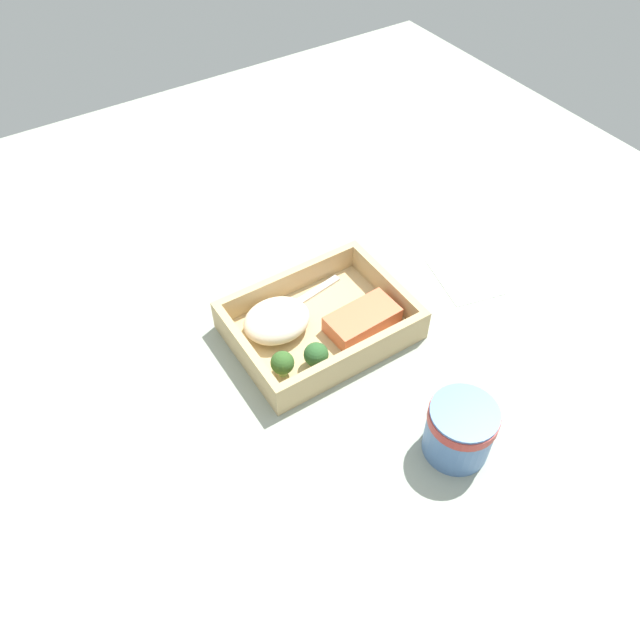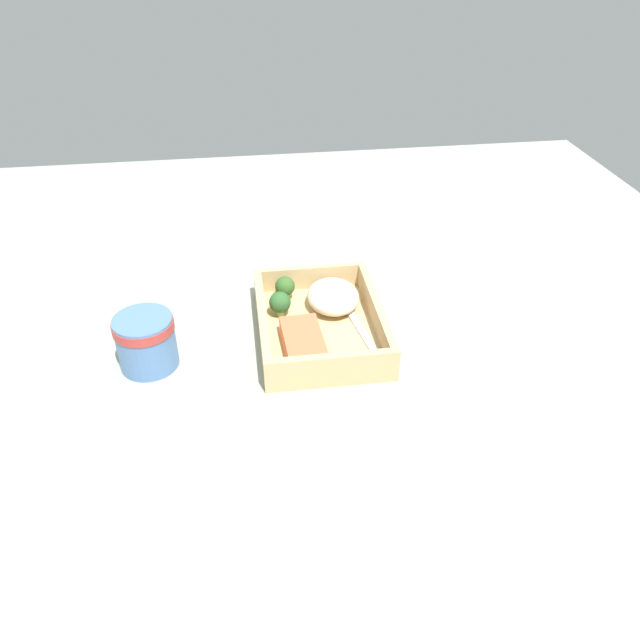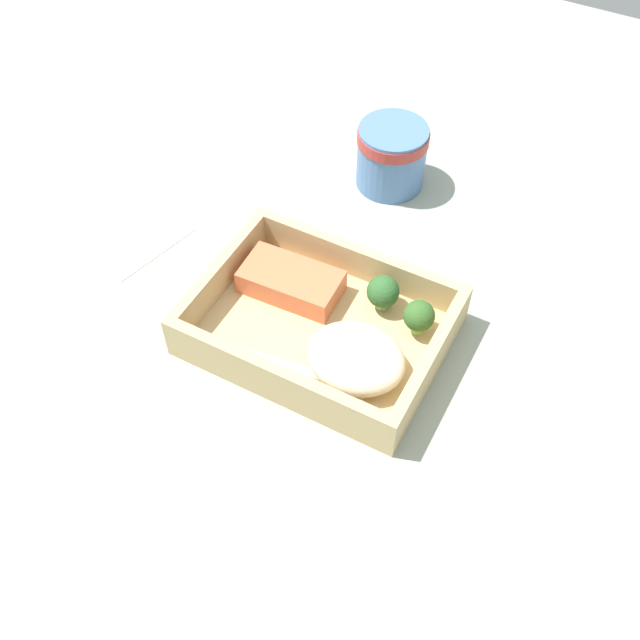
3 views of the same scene
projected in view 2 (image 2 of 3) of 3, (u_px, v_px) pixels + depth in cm
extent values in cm
cube|color=#929B8C|center=(320.00, 339.00, 98.21)|extent=(160.00, 160.00, 2.00)
cube|color=tan|center=(320.00, 331.00, 97.29)|extent=(25.47, 18.89, 1.20)
cube|color=tan|center=(376.00, 313.00, 96.81)|extent=(25.47, 1.20, 4.01)
cube|color=tan|center=(263.00, 322.00, 94.78)|extent=(25.47, 1.20, 4.01)
cube|color=tan|center=(332.00, 367.00, 85.95)|extent=(1.20, 16.49, 4.01)
cube|color=tan|center=(310.00, 277.00, 105.63)|extent=(1.20, 16.49, 4.01)
cube|color=#DD6A42|center=(303.00, 343.00, 91.51)|extent=(10.88, 6.15, 2.79)
ellipsoid|color=beige|center=(333.00, 296.00, 100.62)|extent=(9.98, 8.42, 4.03)
cylinder|color=#82A661|center=(280.00, 311.00, 99.39)|extent=(1.32, 1.32, 1.50)
sphere|color=#2D5B2B|center=(280.00, 302.00, 98.41)|extent=(3.47, 3.47, 3.47)
cylinder|color=#84AA5A|center=(285.00, 295.00, 103.24)|extent=(1.24, 1.24, 1.59)
sphere|color=#335C25|center=(285.00, 286.00, 102.27)|extent=(3.27, 3.27, 3.27)
cube|color=silver|center=(361.00, 330.00, 96.10)|extent=(12.42, 3.05, 0.44)
cube|color=silver|center=(344.00, 303.00, 102.28)|extent=(3.71, 2.71, 0.44)
cylinder|color=#4F75AC|center=(146.00, 342.00, 89.21)|extent=(8.40, 8.40, 8.09)
cylinder|color=#B23833|center=(143.00, 326.00, 87.53)|extent=(8.65, 8.65, 1.46)
cube|color=white|center=(328.00, 460.00, 76.13)|extent=(11.00, 12.91, 0.24)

